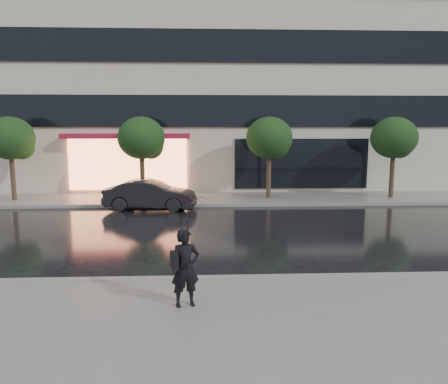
{
  "coord_description": "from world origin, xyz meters",
  "views": [
    {
      "loc": [
        -0.05,
        -10.61,
        3.59
      ],
      "look_at": [
        0.58,
        3.64,
        1.4
      ],
      "focal_mm": 35.0,
      "sensor_mm": 36.0,
      "label": 1
    }
  ],
  "objects": [
    {
      "name": "tree_far_east",
      "position": [
        9.06,
        10.03,
        2.92
      ],
      "size": [
        2.2,
        2.2,
        3.99
      ],
      "color": "#33261C",
      "rests_on": "ground"
    },
    {
      "name": "pedestrian_with_umbrella",
      "position": [
        -0.4,
        -2.53,
        1.6
      ],
      "size": [
        1.15,
        1.17,
        2.21
      ],
      "rotation": [
        0.0,
        0.0,
        0.3
      ],
      "color": "black",
      "rests_on": "sidewalk_near"
    },
    {
      "name": "tree_far_west",
      "position": [
        -8.94,
        10.03,
        2.92
      ],
      "size": [
        2.2,
        2.2,
        3.99
      ],
      "color": "#33261C",
      "rests_on": "ground"
    },
    {
      "name": "tree_mid_east",
      "position": [
        3.06,
        10.03,
        2.92
      ],
      "size": [
        2.2,
        2.2,
        3.99
      ],
      "color": "#33261C",
      "rests_on": "ground"
    },
    {
      "name": "sidewalk_near",
      "position": [
        0.0,
        -3.25,
        0.06
      ],
      "size": [
        60.0,
        4.5,
        0.12
      ],
      "primitive_type": "cube",
      "color": "slate",
      "rests_on": "ground"
    },
    {
      "name": "parked_car",
      "position": [
        -2.39,
        7.95,
        0.64
      ],
      "size": [
        4.0,
        1.77,
        1.28
      ],
      "primitive_type": "imported",
      "rotation": [
        0.0,
        0.0,
        1.46
      ],
      "color": "black",
      "rests_on": "ground"
    },
    {
      "name": "curb_near",
      "position": [
        0.0,
        -1.0,
        0.07
      ],
      "size": [
        60.0,
        0.25,
        0.14
      ],
      "primitive_type": "cube",
      "color": "gray",
      "rests_on": "ground"
    },
    {
      "name": "curb_far",
      "position": [
        0.0,
        8.5,
        0.07
      ],
      "size": [
        60.0,
        0.25,
        0.14
      ],
      "primitive_type": "cube",
      "color": "gray",
      "rests_on": "ground"
    },
    {
      "name": "office_building",
      "position": [
        -0.0,
        17.97,
        9.0
      ],
      "size": [
        30.0,
        12.76,
        18.0
      ],
      "color": "beige",
      "rests_on": "ground"
    },
    {
      "name": "tree_mid_west",
      "position": [
        -2.94,
        10.03,
        2.92
      ],
      "size": [
        2.2,
        2.2,
        3.99
      ],
      "color": "#33261C",
      "rests_on": "ground"
    },
    {
      "name": "sidewalk_far",
      "position": [
        0.0,
        10.25,
        0.06
      ],
      "size": [
        60.0,
        3.5,
        0.12
      ],
      "primitive_type": "cube",
      "color": "slate",
      "rests_on": "ground"
    },
    {
      "name": "ground",
      "position": [
        0.0,
        0.0,
        0.0
      ],
      "size": [
        120.0,
        120.0,
        0.0
      ],
      "primitive_type": "plane",
      "color": "black",
      "rests_on": "ground"
    }
  ]
}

